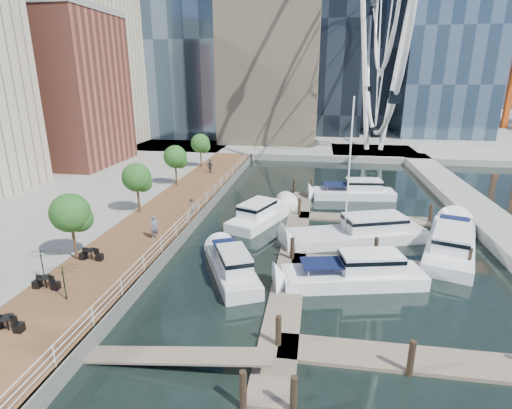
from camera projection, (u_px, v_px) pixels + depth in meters
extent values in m
plane|color=black|center=(228.00, 319.00, 22.04)|extent=(520.00, 520.00, 0.00)
cube|color=brown|center=(169.00, 215.00, 37.34)|extent=(6.00, 60.00, 1.00)
cube|color=#595954|center=(200.00, 217.00, 36.90)|extent=(0.25, 60.00, 1.00)
cube|color=gray|center=(303.00, 122.00, 118.00)|extent=(200.00, 114.00, 1.00)
cube|color=gray|center=(480.00, 214.00, 37.81)|extent=(4.00, 60.00, 1.00)
cube|color=gray|center=(373.00, 153.00, 68.84)|extent=(14.00, 12.00, 1.00)
cube|color=#6D6051|center=(294.00, 249.00, 30.99)|extent=(2.00, 32.00, 0.20)
cube|color=#6D6051|center=(405.00, 359.00, 18.81)|extent=(12.00, 2.00, 0.20)
cube|color=#6D6051|center=(377.00, 265.00, 28.23)|extent=(12.00, 2.00, 0.20)
cube|color=#6D6051|center=(363.00, 219.00, 37.65)|extent=(12.00, 2.00, 0.20)
cube|color=brown|center=(68.00, 92.00, 55.15)|extent=(12.00, 14.00, 20.00)
cube|color=#BCAD8E|center=(88.00, 65.00, 69.90)|extent=(14.00, 16.00, 28.00)
cylinder|color=white|center=(365.00, 70.00, 65.14)|extent=(0.80, 0.80, 26.00)
cylinder|color=white|center=(396.00, 70.00, 64.41)|extent=(0.80, 0.80, 26.00)
cylinder|color=#3F2B1C|center=(75.00, 242.00, 26.81)|extent=(0.20, 0.20, 2.40)
sphere|color=#265B1E|center=(70.00, 213.00, 26.18)|extent=(2.60, 2.60, 2.60)
cylinder|color=#3F2B1C|center=(139.00, 200.00, 36.24)|extent=(0.20, 0.20, 2.40)
sphere|color=#265B1E|center=(136.00, 177.00, 35.60)|extent=(2.60, 2.60, 2.60)
cylinder|color=#3F2B1C|center=(176.00, 175.00, 45.66)|extent=(0.20, 0.20, 2.40)
sphere|color=#265B1E|center=(175.00, 157.00, 45.03)|extent=(2.60, 2.60, 2.60)
cylinder|color=#3F2B1C|center=(201.00, 158.00, 55.08)|extent=(0.20, 0.20, 2.40)
sphere|color=#265B1E|center=(200.00, 143.00, 54.45)|extent=(2.60, 2.60, 2.60)
imported|color=slate|center=(155.00, 227.00, 30.40)|extent=(0.75, 0.78, 1.80)
imported|color=gray|center=(191.00, 206.00, 35.73)|extent=(0.78, 0.90, 1.59)
imported|color=#30363D|center=(210.00, 166.00, 51.60)|extent=(1.11, 0.82, 1.75)
imported|color=#0F3711|center=(64.00, 283.00, 21.81)|extent=(2.65, 2.68, 2.07)
imported|color=#103B11|center=(42.00, 266.00, 23.81)|extent=(2.61, 2.65, 2.10)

